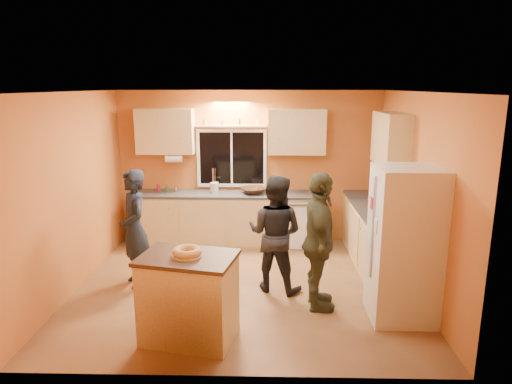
{
  "coord_description": "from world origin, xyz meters",
  "views": [
    {
      "loc": [
        0.31,
        -5.79,
        2.68
      ],
      "look_at": [
        0.16,
        0.4,
        1.23
      ],
      "focal_mm": 32.0,
      "sensor_mm": 36.0,
      "label": 1
    }
  ],
  "objects_px": {
    "refrigerator": "(404,244)",
    "person_left": "(134,229)",
    "island": "(189,297)",
    "person_right": "(319,242)",
    "person_center": "(275,233)"
  },
  "relations": [
    {
      "from": "island",
      "to": "person_center",
      "type": "distance_m",
      "value": 1.6
    },
    {
      "from": "refrigerator",
      "to": "person_right",
      "type": "distance_m",
      "value": 0.98
    },
    {
      "from": "refrigerator",
      "to": "person_left",
      "type": "bearing_deg",
      "value": 166.28
    },
    {
      "from": "refrigerator",
      "to": "island",
      "type": "bearing_deg",
      "value": -167.1
    },
    {
      "from": "person_right",
      "to": "person_center",
      "type": "bearing_deg",
      "value": 45.76
    },
    {
      "from": "person_right",
      "to": "person_left",
      "type": "bearing_deg",
      "value": 76.49
    },
    {
      "from": "person_left",
      "to": "person_right",
      "type": "bearing_deg",
      "value": 45.37
    },
    {
      "from": "person_center",
      "to": "island",
      "type": "bearing_deg",
      "value": 74.66
    },
    {
      "from": "person_left",
      "to": "person_center",
      "type": "height_order",
      "value": "person_left"
    },
    {
      "from": "island",
      "to": "person_right",
      "type": "relative_size",
      "value": 0.65
    },
    {
      "from": "island",
      "to": "person_left",
      "type": "bearing_deg",
      "value": 136.94
    },
    {
      "from": "person_left",
      "to": "person_right",
      "type": "relative_size",
      "value": 0.94
    },
    {
      "from": "refrigerator",
      "to": "person_left",
      "type": "distance_m",
      "value": 3.46
    },
    {
      "from": "refrigerator",
      "to": "island",
      "type": "relative_size",
      "value": 1.64
    },
    {
      "from": "person_center",
      "to": "person_right",
      "type": "distance_m",
      "value": 0.74
    }
  ]
}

